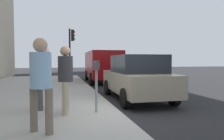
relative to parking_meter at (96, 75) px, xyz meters
The scene contains 9 objects.
ground_plane 1.38m from the parking_meter, 63.04° to the right, with size 80.00×80.00×0.00m, color #232326.
sidewalk_slab 2.61m from the parking_meter, 81.88° to the left, with size 28.00×6.00×0.15m, color #A8A59E.
parking_meter is the anchor object (origin of this frame).
pedestrian_at_meter 0.82m from the parking_meter, 85.22° to the left, with size 0.54×0.39×1.79m.
pedestrian_bystander 1.90m from the parking_meter, 135.68° to the left, with size 0.41×0.45×1.84m.
parking_officer 1.57m from the parking_meter, 62.56° to the left, with size 0.48×0.40×1.83m.
parked_sedan_near 2.99m from the parking_meter, 42.39° to the right, with size 4.44×2.05×1.77m.
parked_van_far 9.29m from the parking_meter, 12.48° to the right, with size 5.27×2.27×2.18m.
traffic_signal 9.25m from the parking_meter, ahead, with size 0.24×0.44×3.60m.
Camera 1 is at (-5.91, 1.63, 1.56)m, focal length 33.40 mm.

